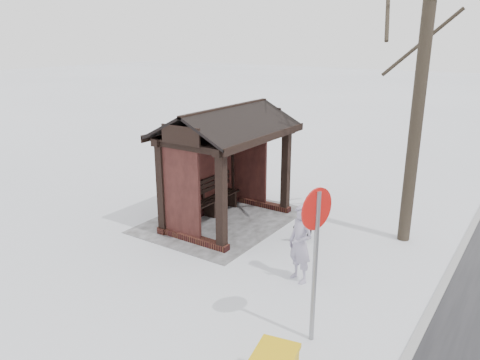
% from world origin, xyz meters
% --- Properties ---
extents(ground, '(120.00, 120.00, 0.00)m').
position_xyz_m(ground, '(0.00, 0.00, 0.00)').
color(ground, silver).
rests_on(ground, ground).
extents(kerb, '(120.00, 0.15, 0.06)m').
position_xyz_m(kerb, '(0.00, 5.50, 0.01)').
color(kerb, gray).
rests_on(kerb, ground).
extents(trampled_patch, '(4.20, 3.20, 0.02)m').
position_xyz_m(trampled_patch, '(0.00, -0.20, 0.01)').
color(trampled_patch, '#99999F').
rests_on(trampled_patch, ground).
extents(bus_shelter, '(3.60, 2.40, 3.09)m').
position_xyz_m(bus_shelter, '(0.00, -0.16, 2.17)').
color(bus_shelter, '#3B1615').
rests_on(bus_shelter, ground).
extents(pedestrian, '(0.58, 0.69, 1.62)m').
position_xyz_m(pedestrian, '(1.72, 3.00, 0.81)').
color(pedestrian, '#9990A9').
rests_on(pedestrian, ground).
extents(dog, '(0.70, 0.36, 0.57)m').
position_xyz_m(dog, '(-0.09, 2.20, 0.29)').
color(dog, black).
rests_on(dog, ground).
extents(road_sign, '(0.65, 0.20, 2.61)m').
position_xyz_m(road_sign, '(3.35, 4.04, 1.86)').
color(road_sign, gray).
rests_on(road_sign, ground).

